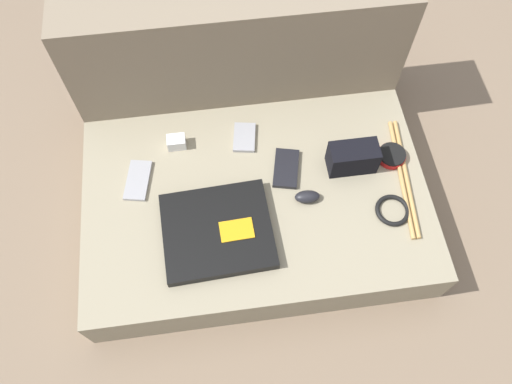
{
  "coord_description": "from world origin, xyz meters",
  "views": [
    {
      "loc": [
        -0.09,
        -0.64,
        1.41
      ],
      "look_at": [
        0.0,
        0.0,
        0.17
      ],
      "focal_mm": 35.0,
      "sensor_mm": 36.0,
      "label": 1
    }
  ],
  "objects_px": {
    "laptop": "(218,231)",
    "phone_small": "(244,137)",
    "phone_black": "(138,180)",
    "computer_mouse": "(307,197)",
    "charger_brick": "(176,142)",
    "speaker_puck": "(392,156)",
    "camera_pouch": "(353,158)",
    "phone_silver": "(286,168)"
  },
  "relations": [
    {
      "from": "speaker_puck",
      "to": "camera_pouch",
      "type": "bearing_deg",
      "value": -175.04
    },
    {
      "from": "laptop",
      "to": "speaker_puck",
      "type": "bearing_deg",
      "value": 15.6
    },
    {
      "from": "phone_silver",
      "to": "charger_brick",
      "type": "bearing_deg",
      "value": 171.22
    },
    {
      "from": "phone_black",
      "to": "camera_pouch",
      "type": "distance_m",
      "value": 0.62
    },
    {
      "from": "phone_small",
      "to": "camera_pouch",
      "type": "bearing_deg",
      "value": -15.02
    },
    {
      "from": "phone_black",
      "to": "charger_brick",
      "type": "height_order",
      "value": "charger_brick"
    },
    {
      "from": "computer_mouse",
      "to": "phone_silver",
      "type": "distance_m",
      "value": 0.11
    },
    {
      "from": "speaker_puck",
      "to": "phone_silver",
      "type": "relative_size",
      "value": 0.6
    },
    {
      "from": "phone_silver",
      "to": "phone_black",
      "type": "height_order",
      "value": "phone_silver"
    },
    {
      "from": "speaker_puck",
      "to": "computer_mouse",
      "type": "bearing_deg",
      "value": -159.19
    },
    {
      "from": "computer_mouse",
      "to": "phone_small",
      "type": "height_order",
      "value": "computer_mouse"
    },
    {
      "from": "camera_pouch",
      "to": "phone_black",
      "type": "bearing_deg",
      "value": 177.27
    },
    {
      "from": "laptop",
      "to": "computer_mouse",
      "type": "distance_m",
      "value": 0.27
    },
    {
      "from": "computer_mouse",
      "to": "phone_silver",
      "type": "bearing_deg",
      "value": 115.71
    },
    {
      "from": "laptop",
      "to": "computer_mouse",
      "type": "relative_size",
      "value": 4.18
    },
    {
      "from": "phone_black",
      "to": "charger_brick",
      "type": "distance_m",
      "value": 0.16
    },
    {
      "from": "phone_silver",
      "to": "charger_brick",
      "type": "xyz_separation_m",
      "value": [
        -0.31,
        0.13,
        0.01
      ]
    },
    {
      "from": "computer_mouse",
      "to": "laptop",
      "type": "bearing_deg",
      "value": -161.83
    },
    {
      "from": "computer_mouse",
      "to": "camera_pouch",
      "type": "distance_m",
      "value": 0.17
    },
    {
      "from": "phone_black",
      "to": "phone_small",
      "type": "bearing_deg",
      "value": 29.52
    },
    {
      "from": "computer_mouse",
      "to": "speaker_puck",
      "type": "height_order",
      "value": "computer_mouse"
    },
    {
      "from": "camera_pouch",
      "to": "computer_mouse",
      "type": "bearing_deg",
      "value": -147.75
    },
    {
      "from": "computer_mouse",
      "to": "charger_brick",
      "type": "distance_m",
      "value": 0.42
    },
    {
      "from": "phone_small",
      "to": "charger_brick",
      "type": "relative_size",
      "value": 2.04
    },
    {
      "from": "computer_mouse",
      "to": "camera_pouch",
      "type": "bearing_deg",
      "value": 35.28
    },
    {
      "from": "computer_mouse",
      "to": "phone_silver",
      "type": "xyz_separation_m",
      "value": [
        -0.04,
        0.1,
        -0.01
      ]
    },
    {
      "from": "speaker_puck",
      "to": "phone_silver",
      "type": "height_order",
      "value": "speaker_puck"
    },
    {
      "from": "charger_brick",
      "to": "laptop",
      "type": "bearing_deg",
      "value": -72.69
    },
    {
      "from": "phone_small",
      "to": "charger_brick",
      "type": "bearing_deg",
      "value": -170.85
    },
    {
      "from": "laptop",
      "to": "phone_black",
      "type": "distance_m",
      "value": 0.29
    },
    {
      "from": "laptop",
      "to": "phone_small",
      "type": "bearing_deg",
      "value": 67.35
    },
    {
      "from": "phone_black",
      "to": "phone_small",
      "type": "height_order",
      "value": "phone_small"
    },
    {
      "from": "phone_black",
      "to": "laptop",
      "type": "bearing_deg",
      "value": -30.84
    },
    {
      "from": "charger_brick",
      "to": "phone_silver",
      "type": "bearing_deg",
      "value": -22.13
    },
    {
      "from": "laptop",
      "to": "phone_black",
      "type": "relative_size",
      "value": 2.2
    },
    {
      "from": "computer_mouse",
      "to": "charger_brick",
      "type": "height_order",
      "value": "charger_brick"
    },
    {
      "from": "phone_small",
      "to": "phone_silver",
      "type": "bearing_deg",
      "value": -39.71
    },
    {
      "from": "laptop",
      "to": "phone_small",
      "type": "distance_m",
      "value": 0.32
    },
    {
      "from": "laptop",
      "to": "charger_brick",
      "type": "bearing_deg",
      "value": 104.82
    },
    {
      "from": "phone_silver",
      "to": "camera_pouch",
      "type": "bearing_deg",
      "value": 9.95
    },
    {
      "from": "phone_small",
      "to": "charger_brick",
      "type": "xyz_separation_m",
      "value": [
        -0.2,
        0.0,
        0.01
      ]
    },
    {
      "from": "phone_black",
      "to": "phone_small",
      "type": "distance_m",
      "value": 0.34
    }
  ]
}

